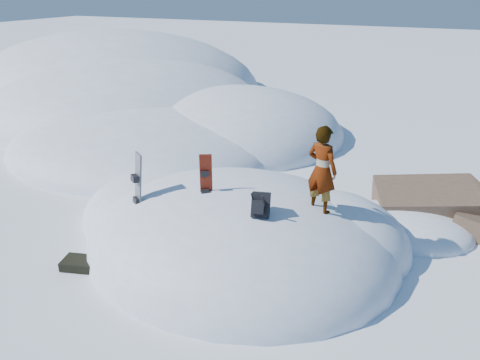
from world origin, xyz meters
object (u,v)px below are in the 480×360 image
at_px(person, 322,170).
at_px(snowboard_red, 206,185).
at_px(snowboard_dark, 137,191).
at_px(backpack, 260,205).

bearing_deg(person, snowboard_red, 33.68).
distance_m(snowboard_dark, person, 3.88).
distance_m(snowboard_dark, backpack, 2.80).
relative_size(snowboard_dark, backpack, 3.04).
bearing_deg(snowboard_dark, backpack, 36.02).
bearing_deg(snowboard_dark, person, 49.92).
height_order(snowboard_red, snowboard_dark, snowboard_red).
bearing_deg(person, backpack, 65.96).
distance_m(snowboard_red, backpack, 1.41).
xyz_separation_m(snowboard_dark, person, (3.68, 0.98, 0.75)).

